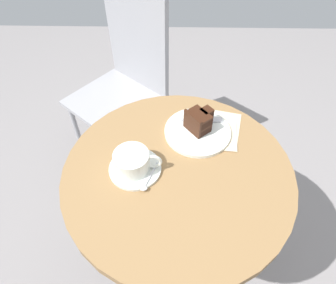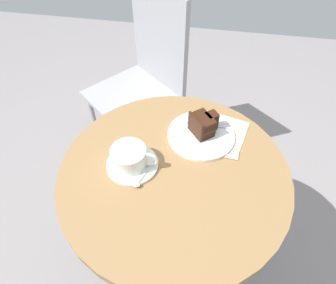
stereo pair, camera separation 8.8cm
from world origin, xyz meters
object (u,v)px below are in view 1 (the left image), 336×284
coffee_cup (133,161)px  cake_slice (199,121)px  teaspoon (148,180)px  cake_plate (198,132)px  fork (207,120)px  napkin (213,129)px  saucer (135,170)px  cafe_chair (127,76)px

coffee_cup → cake_slice: (0.19, 0.16, 0.01)m
teaspoon → cake_plate: size_ratio=0.45×
cake_plate → fork: fork is taller
cake_plate → napkin: size_ratio=1.03×
coffee_cup → teaspoon: bearing=-45.9°
saucer → fork: (0.22, 0.20, 0.01)m
saucer → napkin: (0.24, 0.17, -0.00)m
coffee_cup → fork: coffee_cup is taller
saucer → coffee_cup: coffee_cup is taller
saucer → cake_slice: bearing=40.9°
teaspoon → napkin: size_ratio=0.47×
saucer → teaspoon: teaspoon is taller
saucer → teaspoon: (0.04, -0.04, 0.01)m
fork → napkin: size_ratio=0.67×
teaspoon → napkin: 0.29m
napkin → cake_slice: bearing=-173.7°
teaspoon → cafe_chair: 0.75m
teaspoon → cake_slice: cake_slice is taller
cafe_chair → fork: bearing=-15.1°
coffee_cup → napkin: (0.24, 0.16, -0.04)m
cafe_chair → coffee_cup: bearing=-40.7°
teaspoon → napkin: (0.20, 0.21, -0.01)m
teaspoon → cake_slice: (0.15, 0.20, 0.03)m
cake_plate → cake_slice: 0.04m
cake_plate → fork: bearing=54.9°
cake_plate → napkin: 0.05m
teaspoon → fork: fork is taller
fork → saucer: bearing=-140.0°
cake_slice → cafe_chair: cafe_chair is taller
saucer → napkin: size_ratio=0.74×
napkin → saucer: bearing=-144.5°
cake_slice → napkin: size_ratio=0.46×
coffee_cup → teaspoon: coffee_cup is taller
coffee_cup → fork: bearing=40.9°
fork → coffee_cup: bearing=-141.4°
cake_plate → cafe_chair: cafe_chair is taller
cake_slice → fork: cake_slice is taller
cafe_chair → cake_slice: bearing=-19.4°
fork → teaspoon: bearing=-129.1°
teaspoon → fork: (0.18, 0.24, 0.00)m
teaspoon → saucer: bearing=-113.6°
cake_slice → fork: bearing=49.8°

